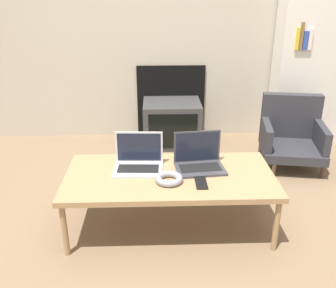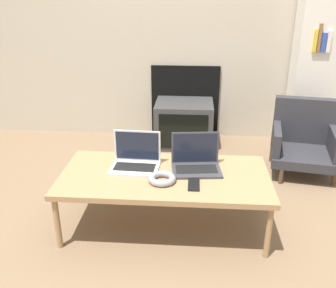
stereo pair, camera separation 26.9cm
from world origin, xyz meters
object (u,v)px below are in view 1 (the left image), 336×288
at_px(laptop_right, 199,160).
at_px(armchair, 291,133).
at_px(laptop_left, 139,161).
at_px(headphones, 169,179).
at_px(phone, 201,183).
at_px(tv, 172,123).

xyz_separation_m(laptop_right, armchair, (0.95, 0.86, -0.15)).
bearing_deg(laptop_right, laptop_left, 173.49).
height_order(headphones, phone, headphones).
xyz_separation_m(headphones, tv, (0.09, 1.56, -0.19)).
height_order(laptop_right, phone, laptop_right).
xyz_separation_m(laptop_left, laptop_right, (0.41, -0.00, 0.00)).
bearing_deg(laptop_right, phone, -99.15).
bearing_deg(armchair, laptop_left, -138.06).
height_order(laptop_left, tv, laptop_left).
distance_m(phone, tv, 1.61).
bearing_deg(tv, phone, -86.02).
relative_size(laptop_right, tv, 0.60).
xyz_separation_m(laptop_left, armchair, (1.36, 0.86, -0.15)).
bearing_deg(armchair, headphones, -128.00).
relative_size(tv, armchair, 0.93).
height_order(laptop_left, headphones, laptop_left).
bearing_deg(phone, tv, 93.98).
height_order(laptop_left, phone, laptop_left).
bearing_deg(phone, headphones, 169.98).
bearing_deg(tv, laptop_right, -84.87).
height_order(laptop_left, laptop_right, same).
distance_m(headphones, phone, 0.20).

